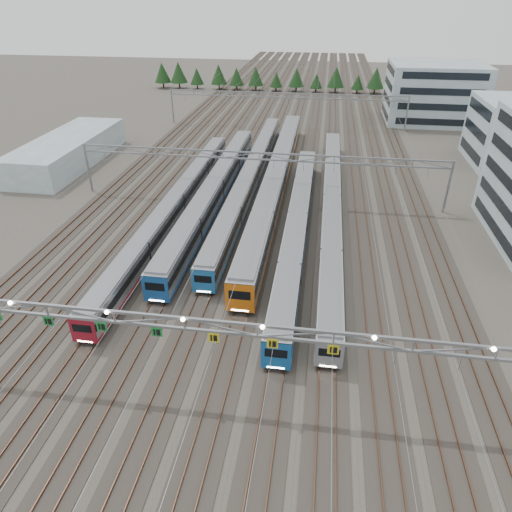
# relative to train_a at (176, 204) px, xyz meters

# --- Properties ---
(ground) EXTENTS (400.00, 400.00, 0.00)m
(ground) POSITION_rel_train_a_xyz_m (11.25, -32.98, -1.89)
(ground) COLOR #47423A
(ground) RESTS_ON ground
(track_bed) EXTENTS (54.00, 260.00, 5.42)m
(track_bed) POSITION_rel_train_a_xyz_m (11.25, 67.02, -0.40)
(track_bed) COLOR #2D2823
(track_bed) RESTS_ON ground
(train_a) EXTENTS (2.53, 58.36, 3.29)m
(train_a) POSITION_rel_train_a_xyz_m (0.00, 0.00, 0.00)
(train_a) COLOR black
(train_a) RESTS_ON ground
(train_b) EXTENTS (2.85, 55.20, 3.71)m
(train_b) POSITION_rel_train_a_xyz_m (4.50, 5.52, 0.21)
(train_b) COLOR black
(train_b) RESTS_ON ground
(train_c) EXTENTS (2.62, 65.07, 3.41)m
(train_c) POSITION_rel_train_a_xyz_m (9.00, 12.85, 0.06)
(train_c) COLOR black
(train_c) RESTS_ON ground
(train_d) EXTENTS (3.06, 68.76, 3.99)m
(train_d) POSITION_rel_train_a_xyz_m (13.50, 11.87, 0.35)
(train_d) COLOR black
(train_d) RESTS_ON ground
(train_e) EXTENTS (2.67, 52.19, 3.47)m
(train_e) POSITION_rel_train_a_xyz_m (18.00, -3.86, 0.09)
(train_e) COLOR black
(train_e) RESTS_ON ground
(train_f) EXTENTS (2.54, 64.52, 3.30)m
(train_f) POSITION_rel_train_a_xyz_m (22.50, 3.17, 0.01)
(train_f) COLOR black
(train_f) RESTS_ON ground
(gantry_near) EXTENTS (56.36, 0.61, 8.08)m
(gantry_near) POSITION_rel_train_a_xyz_m (11.20, -33.10, 5.19)
(gantry_near) COLOR gray
(gantry_near) RESTS_ON ground
(gantry_mid) EXTENTS (56.36, 0.36, 8.00)m
(gantry_mid) POSITION_rel_train_a_xyz_m (11.25, 7.02, 4.49)
(gantry_mid) COLOR gray
(gantry_mid) RESTS_ON ground
(gantry_far) EXTENTS (56.36, 0.36, 8.00)m
(gantry_far) POSITION_rel_train_a_xyz_m (11.25, 52.02, 4.49)
(gantry_far) COLOR gray
(gantry_far) RESTS_ON ground
(depot_bldg_north) EXTENTS (22.00, 18.00, 13.58)m
(depot_bldg_north) POSITION_rel_train_a_xyz_m (46.60, 63.12, 4.90)
(depot_bldg_north) COLOR #8FA4AB
(depot_bldg_north) RESTS_ON ground
(west_shed) EXTENTS (10.00, 30.00, 4.97)m
(west_shed) POSITION_rel_train_a_xyz_m (-27.10, 19.44, 0.59)
(west_shed) COLOR #8FA4AB
(west_shed) RESTS_ON ground
(treeline) EXTENTS (106.40, 5.60, 7.02)m
(treeline) POSITION_rel_train_a_xyz_m (16.65, 94.70, 2.34)
(treeline) COLOR #332114
(treeline) RESTS_ON ground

